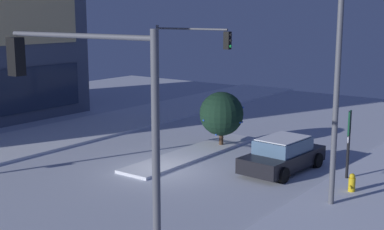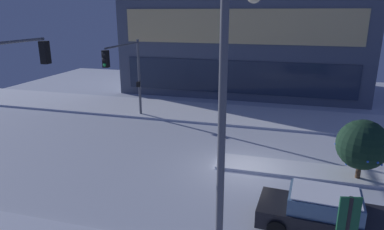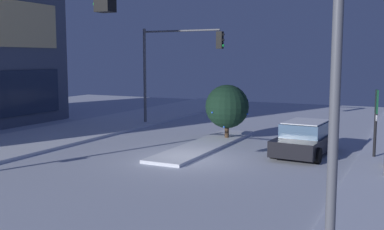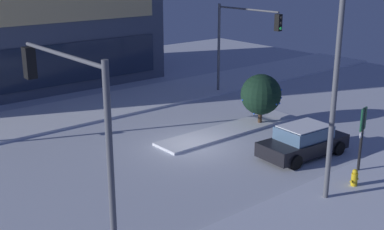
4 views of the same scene
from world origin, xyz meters
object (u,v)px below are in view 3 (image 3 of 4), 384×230
street_lamp_arched (370,26)px  decorated_tree_median (227,107)px  traffic_light_corner_far_right (176,57)px  parking_info_sign (376,115)px  traffic_light_corner_near_left (227,40)px  car_near (306,139)px

street_lamp_arched → decorated_tree_median: size_ratio=2.86×
traffic_light_corner_far_right → parking_info_sign: bearing=-22.1°
traffic_light_corner_near_left → parking_info_sign: size_ratio=2.21×
decorated_tree_median → traffic_light_corner_near_left: bearing=-158.4°
car_near → parking_info_sign: bearing=-81.5°
street_lamp_arched → decorated_tree_median: bearing=-25.9°
traffic_light_corner_near_left → traffic_light_corner_far_right: 19.93m
car_near → traffic_light_corner_near_left: 12.65m
parking_info_sign → decorated_tree_median: parking_info_sign is taller
traffic_light_corner_far_right → decorated_tree_median: size_ratio=2.11×
decorated_tree_median → street_lamp_arched: bearing=-123.7°
traffic_light_corner_far_right → parking_info_sign: size_ratio=2.07×
traffic_light_corner_near_left → decorated_tree_median: traffic_light_corner_near_left is taller
street_lamp_arched → decorated_tree_median: (4.79, 7.18, -3.57)m
car_near → traffic_light_corner_far_right: bearing=65.0°
car_near → traffic_light_corner_near_left: size_ratio=0.71×
car_near → traffic_light_corner_far_right: 11.10m
traffic_light_corner_near_left → street_lamp_arched: bearing=-100.5°
traffic_light_corner_near_left → parking_info_sign: bearing=-98.3°
street_lamp_arched → traffic_light_corner_near_left: bearing=87.3°
traffic_light_corner_far_right → decorated_tree_median: (-3.22, -4.71, -2.56)m
parking_info_sign → decorated_tree_median: bearing=-24.9°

